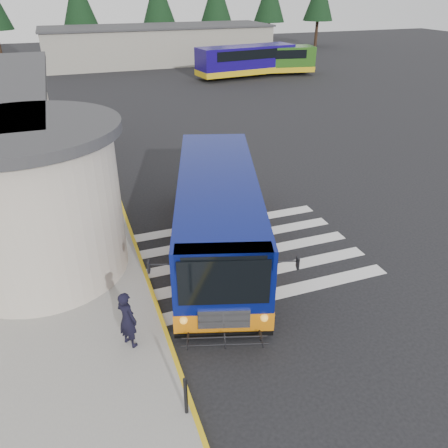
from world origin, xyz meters
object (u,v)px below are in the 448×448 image
object	(u,v)px
pedestrian_b	(32,286)
pedestrian_a	(127,319)
far_bus_a	(246,60)
bollard	(186,396)
transit_bus	(218,217)
far_bus_b	(268,59)

from	to	relation	value
pedestrian_b	pedestrian_a	bearing A→B (deg)	38.66
pedestrian_b	far_bus_a	bearing A→B (deg)	142.29
pedestrian_b	far_bus_a	xyz separation A→B (m)	(19.58, 31.85, 0.73)
pedestrian_a	bollard	distance (m)	2.67
pedestrian_a	far_bus_a	xyz separation A→B (m)	(17.29, 34.16, 0.72)
transit_bus	bollard	distance (m)	6.90
pedestrian_a	far_bus_b	bearing A→B (deg)	-64.15
bollard	far_bus_a	size ratio (longest dim) A/B	0.10
far_bus_a	bollard	bearing A→B (deg)	148.32
transit_bus	pedestrian_a	world-z (taller)	transit_bus
pedestrian_b	far_bus_a	distance (m)	37.40
transit_bus	bollard	size ratio (longest dim) A/B	10.05
bollard	far_bus_a	bearing A→B (deg)	65.82
transit_bus	far_bus_a	xyz separation A→B (m)	(13.57, 30.45, 0.33)
pedestrian_b	far_bus_b	world-z (taller)	far_bus_b
pedestrian_b	bollard	xyz separation A→B (m)	(3.11, -4.83, -0.29)
transit_bus	pedestrian_a	distance (m)	5.27
far_bus_a	far_bus_b	bearing A→B (deg)	-90.93
pedestrian_a	pedestrian_b	bearing A→B (deg)	10.75
pedestrian_a	bollard	bearing A→B (deg)	163.98
transit_bus	far_bus_b	bearing A→B (deg)	79.45
bollard	pedestrian_b	bearing A→B (deg)	122.79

